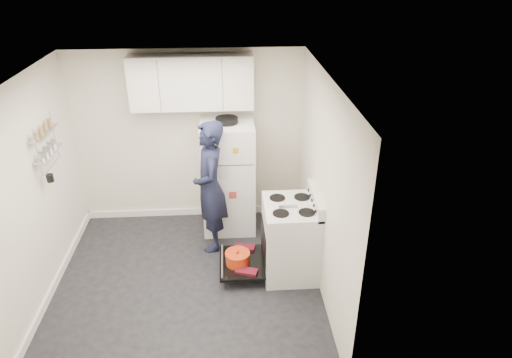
{
  "coord_description": "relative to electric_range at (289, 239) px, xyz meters",
  "views": [
    {
      "loc": [
        0.55,
        -4.45,
        3.68
      ],
      "look_at": [
        0.89,
        0.66,
        1.05
      ],
      "focal_mm": 32.0,
      "sensor_mm": 36.0,
      "label": 1
    }
  ],
  "objects": [
    {
      "name": "room",
      "position": [
        -1.29,
        -0.12,
        0.74
      ],
      "size": [
        3.21,
        3.21,
        2.51
      ],
      "color": "black",
      "rests_on": "ground"
    },
    {
      "name": "open_oven_door",
      "position": [
        -0.61,
        -0.01,
        -0.27
      ],
      "size": [
        0.55,
        0.71,
        0.23
      ],
      "color": "black",
      "rests_on": "ground"
    },
    {
      "name": "refrigerator",
      "position": [
        -0.72,
        1.1,
        0.34
      ],
      "size": [
        0.72,
        0.74,
        1.66
      ],
      "color": "white",
      "rests_on": "ground"
    },
    {
      "name": "upper_cabinets",
      "position": [
        -1.16,
        1.28,
        1.63
      ],
      "size": [
        1.6,
        0.33,
        0.7
      ],
      "primitive_type": "cube",
      "color": "silver",
      "rests_on": "room"
    },
    {
      "name": "wall_shelf_rack",
      "position": [
        -2.78,
        0.34,
        1.21
      ],
      "size": [
        0.14,
        0.6,
        0.61
      ],
      "color": "#B2B2B7",
      "rests_on": "room"
    },
    {
      "name": "electric_range",
      "position": [
        0.0,
        0.0,
        0.0
      ],
      "size": [
        0.66,
        0.76,
        1.1
      ],
      "color": "silver",
      "rests_on": "ground"
    },
    {
      "name": "person",
      "position": [
        -0.96,
        0.63,
        0.43
      ],
      "size": [
        0.49,
        0.69,
        1.79
      ],
      "primitive_type": "imported",
      "rotation": [
        0.0,
        0.0,
        -1.47
      ],
      "color": "black",
      "rests_on": "ground"
    }
  ]
}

